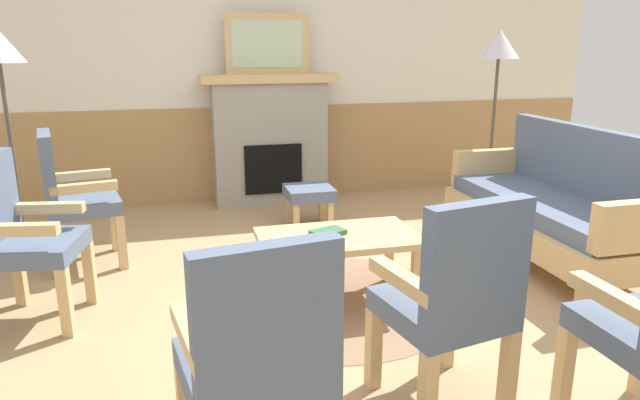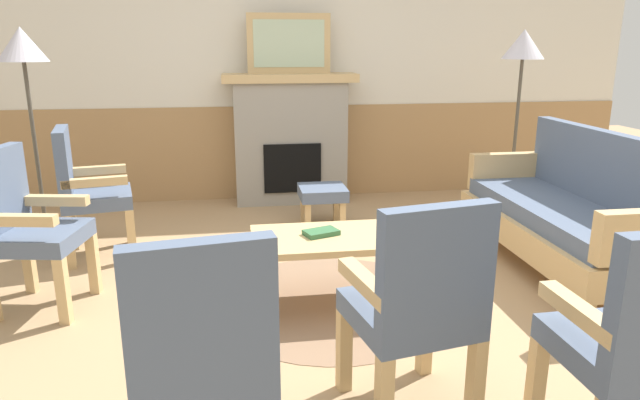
{
  "view_description": "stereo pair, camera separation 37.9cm",
  "coord_description": "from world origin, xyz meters",
  "px_view_note": "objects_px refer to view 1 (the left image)",
  "views": [
    {
      "loc": [
        -0.91,
        -3.19,
        1.56
      ],
      "look_at": [
        0.0,
        0.35,
        0.55
      ],
      "focal_mm": 31.9,
      "sensor_mm": 36.0,
      "label": 1
    },
    {
      "loc": [
        -0.54,
        -3.27,
        1.56
      ],
      "look_at": [
        0.0,
        0.35,
        0.55
      ],
      "focal_mm": 31.9,
      "sensor_mm": 36.0,
      "label": 2
    }
  ],
  "objects_px": {
    "couch": "(552,208)",
    "coffee_table": "(338,243)",
    "armchair_front_center": "(258,355)",
    "armchair_near_fireplace": "(20,232)",
    "book_on_table": "(328,232)",
    "footstool": "(309,195)",
    "framed_picture": "(267,44)",
    "armchair_corner_left": "(453,296)",
    "armchair_by_window_left": "(71,194)",
    "floor_lamp_by_couch": "(499,56)",
    "fireplace": "(270,138)"
  },
  "relations": [
    {
      "from": "fireplace",
      "to": "coffee_table",
      "type": "distance_m",
      "value": 2.42
    },
    {
      "from": "armchair_near_fireplace",
      "to": "armchair_front_center",
      "type": "height_order",
      "value": "same"
    },
    {
      "from": "armchair_corner_left",
      "to": "floor_lamp_by_couch",
      "type": "height_order",
      "value": "floor_lamp_by_couch"
    },
    {
      "from": "coffee_table",
      "to": "armchair_near_fireplace",
      "type": "xyz_separation_m",
      "value": [
        -1.8,
        0.21,
        0.15
      ]
    },
    {
      "from": "coffee_table",
      "to": "floor_lamp_by_couch",
      "type": "relative_size",
      "value": 0.57
    },
    {
      "from": "framed_picture",
      "to": "couch",
      "type": "distance_m",
      "value": 2.96
    },
    {
      "from": "coffee_table",
      "to": "armchair_corner_left",
      "type": "bearing_deg",
      "value": -81.94
    },
    {
      "from": "fireplace",
      "to": "armchair_by_window_left",
      "type": "distance_m",
      "value": 2.13
    },
    {
      "from": "armchair_front_center",
      "to": "armchair_by_window_left",
      "type": "bearing_deg",
      "value": 111.11
    },
    {
      "from": "couch",
      "to": "armchair_front_center",
      "type": "bearing_deg",
      "value": -144.39
    },
    {
      "from": "fireplace",
      "to": "armchair_front_center",
      "type": "distance_m",
      "value": 3.89
    },
    {
      "from": "book_on_table",
      "to": "floor_lamp_by_couch",
      "type": "bearing_deg",
      "value": 37.4
    },
    {
      "from": "footstool",
      "to": "floor_lamp_by_couch",
      "type": "relative_size",
      "value": 0.24
    },
    {
      "from": "armchair_by_window_left",
      "to": "floor_lamp_by_couch",
      "type": "bearing_deg",
      "value": 7.79
    },
    {
      "from": "framed_picture",
      "to": "armchair_near_fireplace",
      "type": "height_order",
      "value": "framed_picture"
    },
    {
      "from": "armchair_front_center",
      "to": "framed_picture",
      "type": "bearing_deg",
      "value": 79.79
    },
    {
      "from": "armchair_front_center",
      "to": "armchair_corner_left",
      "type": "relative_size",
      "value": 1.0
    },
    {
      "from": "armchair_by_window_left",
      "to": "framed_picture",
      "type": "bearing_deg",
      "value": 39.47
    },
    {
      "from": "framed_picture",
      "to": "armchair_near_fireplace",
      "type": "relative_size",
      "value": 0.82
    },
    {
      "from": "armchair_near_fireplace",
      "to": "armchair_front_center",
      "type": "xyz_separation_m",
      "value": [
        1.1,
        -1.63,
        0.0
      ]
    },
    {
      "from": "framed_picture",
      "to": "book_on_table",
      "type": "distance_m",
      "value": 2.63
    },
    {
      "from": "couch",
      "to": "book_on_table",
      "type": "relative_size",
      "value": 8.94
    },
    {
      "from": "framed_picture",
      "to": "armchair_front_center",
      "type": "xyz_separation_m",
      "value": [
        -0.69,
        -3.83,
        -1.02
      ]
    },
    {
      "from": "couch",
      "to": "armchair_near_fireplace",
      "type": "distance_m",
      "value": 3.52
    },
    {
      "from": "book_on_table",
      "to": "footstool",
      "type": "bearing_deg",
      "value": 80.89
    },
    {
      "from": "armchair_front_center",
      "to": "book_on_table",
      "type": "bearing_deg",
      "value": 66.08
    },
    {
      "from": "armchair_near_fireplace",
      "to": "armchair_front_center",
      "type": "bearing_deg",
      "value": -56.03
    },
    {
      "from": "armchair_corner_left",
      "to": "footstool",
      "type": "bearing_deg",
      "value": 89.64
    },
    {
      "from": "couch",
      "to": "coffee_table",
      "type": "height_order",
      "value": "couch"
    },
    {
      "from": "armchair_by_window_left",
      "to": "armchair_corner_left",
      "type": "bearing_deg",
      "value": -50.57
    },
    {
      "from": "fireplace",
      "to": "floor_lamp_by_couch",
      "type": "bearing_deg",
      "value": -23.93
    },
    {
      "from": "fireplace",
      "to": "book_on_table",
      "type": "height_order",
      "value": "fireplace"
    },
    {
      "from": "footstool",
      "to": "armchair_corner_left",
      "type": "bearing_deg",
      "value": -90.36
    },
    {
      "from": "framed_picture",
      "to": "armchair_by_window_left",
      "type": "relative_size",
      "value": 0.82
    },
    {
      "from": "book_on_table",
      "to": "coffee_table",
      "type": "bearing_deg",
      "value": -17.64
    },
    {
      "from": "coffee_table",
      "to": "armchair_front_center",
      "type": "relative_size",
      "value": 0.98
    },
    {
      "from": "armchair_front_center",
      "to": "armchair_corner_left",
      "type": "height_order",
      "value": "same"
    },
    {
      "from": "floor_lamp_by_couch",
      "to": "armchair_corner_left",
      "type": "bearing_deg",
      "value": -123.3
    },
    {
      "from": "armchair_near_fireplace",
      "to": "floor_lamp_by_couch",
      "type": "xyz_separation_m",
      "value": [
        3.73,
        1.33,
        0.91
      ]
    },
    {
      "from": "armchair_front_center",
      "to": "armchair_corner_left",
      "type": "xyz_separation_m",
      "value": [
        0.86,
        0.26,
        0.0
      ]
    },
    {
      "from": "armchair_by_window_left",
      "to": "armchair_corner_left",
      "type": "relative_size",
      "value": 1.0
    },
    {
      "from": "framed_picture",
      "to": "book_on_table",
      "type": "relative_size",
      "value": 3.97
    },
    {
      "from": "couch",
      "to": "armchair_by_window_left",
      "type": "relative_size",
      "value": 1.84
    },
    {
      "from": "armchair_near_fireplace",
      "to": "armchair_by_window_left",
      "type": "height_order",
      "value": "same"
    },
    {
      "from": "armchair_near_fireplace",
      "to": "armchair_corner_left",
      "type": "xyz_separation_m",
      "value": [
        1.96,
        -1.37,
        0.0
      ]
    },
    {
      "from": "armchair_by_window_left",
      "to": "armchair_near_fireplace",
      "type": "bearing_deg",
      "value": -99.64
    },
    {
      "from": "couch",
      "to": "armchair_by_window_left",
      "type": "bearing_deg",
      "value": 167.63
    },
    {
      "from": "fireplace",
      "to": "book_on_table",
      "type": "xyz_separation_m",
      "value": [
        -0.05,
        -2.39,
        -0.2
      ]
    },
    {
      "from": "framed_picture",
      "to": "footstool",
      "type": "distance_m",
      "value": 1.57
    },
    {
      "from": "coffee_table",
      "to": "armchair_by_window_left",
      "type": "relative_size",
      "value": 0.98
    }
  ]
}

